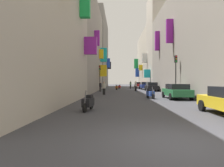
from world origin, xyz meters
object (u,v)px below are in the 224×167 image
Objects in this scene: parked_car_red at (139,85)px; pedestrian_crossing at (136,86)px; scooter_orange at (117,87)px; scooter_red at (120,87)px; pedestrian_near_right at (131,85)px; pedestrian_mid_street at (100,87)px; parked_car_blue at (145,85)px; parked_car_green at (177,91)px; traffic_light_far_corner at (176,69)px; traffic_light_near_corner at (100,74)px; scooter_black at (88,102)px; scooter_blue at (150,94)px; parked_car_black at (151,86)px; pedestrian_near_left at (104,88)px.

pedestrian_crossing is at bearing -97.50° from parked_car_red.
scooter_red is (0.62, 4.77, -0.00)m from scooter_orange.
pedestrian_near_right is 1.06× the size of pedestrian_mid_street.
parked_car_blue is at bearing -52.47° from pedestrian_near_right.
traffic_light_far_corner reaches higher than parked_car_green.
pedestrian_near_right reaches higher than scooter_orange.
pedestrian_crossing is at bearing 3.64° from traffic_light_near_corner.
pedestrian_near_right reaches higher than scooter_black.
pedestrian_crossing is (-0.12, 13.56, 0.40)m from scooter_blue.
pedestrian_mid_street is 13.00m from traffic_light_far_corner.
pedestrian_near_right reaches higher than scooter_red.
traffic_light_far_corner is at bearing -87.80° from parked_car_blue.
pedestrian_mid_street is at bearing -113.75° from pedestrian_near_right.
parked_car_red is at bearing 80.02° from scooter_black.
scooter_black is at bearing -93.00° from scooter_orange.
parked_car_red reaches higher than scooter_red.
parked_car_black is 2.36× the size of scooter_red.
pedestrian_mid_street reaches higher than parked_car_black.
parked_car_blue is 2.53× the size of pedestrian_near_right.
pedestrian_near_right is 22.16m from traffic_light_far_corner.
parked_car_blue is 2.37× the size of scooter_red.
pedestrian_mid_street reaches higher than scooter_blue.
pedestrian_crossing is 0.41× the size of traffic_light_near_corner.
traffic_light_near_corner reaches higher than pedestrian_mid_street.
scooter_red is 0.42× the size of traffic_light_near_corner.
traffic_light_far_corner is at bearing -45.83° from pedestrian_mid_street.
traffic_light_far_corner reaches higher than scooter_black.
traffic_light_far_corner reaches higher than parked_car_black.
parked_car_blue is at bearing 65.79° from pedestrian_near_left.
parked_car_green is 2.42× the size of pedestrian_near_right.
parked_car_red is 1.04× the size of traffic_light_near_corner.
pedestrian_near_left is at bearing -81.03° from traffic_light_near_corner.
scooter_orange is 7.06m from pedestrian_mid_street.
parked_car_blue is 18.45m from traffic_light_far_corner.
scooter_black is (-7.16, -21.15, -0.30)m from parked_car_black.
scooter_black is 1.15× the size of pedestrian_mid_street.
parked_car_red is 2.49× the size of scooter_red.
scooter_black is at bearing -134.25° from parked_car_green.
parked_car_black is at bearing -75.67° from pedestrian_near_right.
scooter_blue is at bearing -63.52° from pedestrian_mid_street.
traffic_light_far_corner is at bearing -81.18° from pedestrian_near_right.
parked_car_green is 0.91× the size of parked_car_red.
scooter_orange is at bearing -97.38° from scooter_red.
pedestrian_near_right is at bearing 90.77° from pedestrian_crossing.
scooter_orange is at bearing -156.36° from parked_car_blue.
parked_car_red is 2.39× the size of scooter_blue.
traffic_light_near_corner is (-6.05, 13.18, 2.41)m from scooter_blue.
traffic_light_near_corner is 14.09m from traffic_light_far_corner.
scooter_blue is at bearing -141.45° from traffic_light_far_corner.
parked_car_black is 2.60m from pedestrian_crossing.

